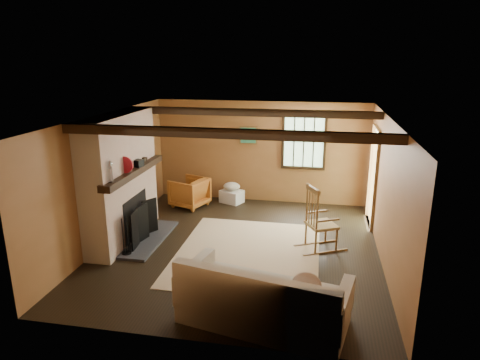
% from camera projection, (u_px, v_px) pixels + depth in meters
% --- Properties ---
extents(ground, '(5.50, 5.50, 0.00)m').
position_uv_depth(ground, '(239.00, 247.00, 7.88)').
color(ground, black).
rests_on(ground, ground).
extents(room_envelope, '(5.02, 5.52, 2.44)m').
position_uv_depth(room_envelope, '(254.00, 158.00, 7.63)').
color(room_envelope, '#975E35').
rests_on(room_envelope, ground).
extents(fireplace, '(1.02, 2.30, 2.40)m').
position_uv_depth(fireplace, '(122.00, 184.00, 7.97)').
color(fireplace, '#9E543D').
rests_on(fireplace, ground).
extents(rug, '(2.50, 3.00, 0.01)m').
position_uv_depth(rug, '(248.00, 253.00, 7.65)').
color(rug, tan).
rests_on(rug, ground).
extents(rocking_chair, '(0.98, 0.80, 1.20)m').
position_uv_depth(rocking_chair, '(319.00, 223.00, 7.69)').
color(rocking_chair, tan).
rests_on(rocking_chair, ground).
extents(sofa, '(2.34, 1.40, 0.88)m').
position_uv_depth(sofa, '(263.00, 303.00, 5.54)').
color(sofa, beige).
rests_on(sofa, ground).
extents(firewood_pile, '(0.67, 0.12, 0.24)m').
position_uv_depth(firewood_pile, '(186.00, 194.00, 10.53)').
color(firewood_pile, brown).
rests_on(firewood_pile, ground).
extents(laundry_basket, '(0.61, 0.55, 0.30)m').
position_uv_depth(laundry_basket, '(232.00, 196.00, 10.27)').
color(laundry_basket, white).
rests_on(laundry_basket, ground).
extents(basket_pillow, '(0.46, 0.40, 0.20)m').
position_uv_depth(basket_pillow, '(232.00, 186.00, 10.20)').
color(basket_pillow, beige).
rests_on(basket_pillow, laundry_basket).
extents(armchair, '(0.96, 0.95, 0.68)m').
position_uv_depth(armchair, '(189.00, 192.00, 9.95)').
color(armchair, '#BF6026').
rests_on(armchair, ground).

